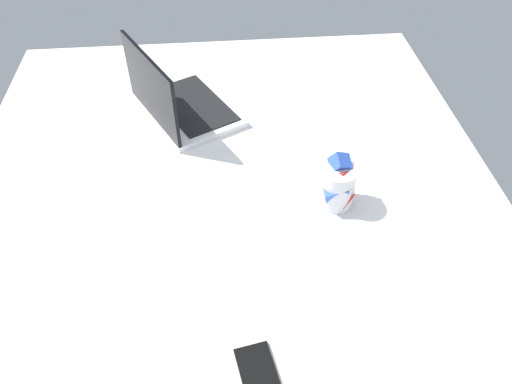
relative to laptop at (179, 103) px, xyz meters
The scene contains 4 objects.
bed_mattress 48.23cm from the laptop, 162.95° to the right, with size 180.00×140.00×18.00cm, color white.
laptop is the anchor object (origin of this frame).
snack_cup 57.10cm from the laptop, 136.16° to the right, with size 9.33×9.72×14.74cm.
cell_phone 87.15cm from the laptop, 169.34° to the right, with size 6.80×14.00×0.80cm, color black.
Camera 1 is at (-82.13, 2.02, 107.69)cm, focal length 34.78 mm.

